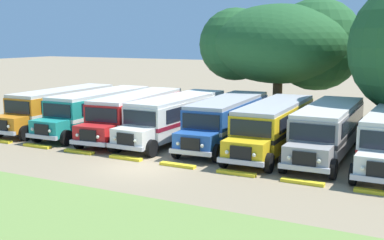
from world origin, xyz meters
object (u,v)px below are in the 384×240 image
parked_bus_slot_4 (227,118)px  parked_bus_slot_6 (328,128)px  parked_bus_slot_2 (136,113)px  parked_bus_slot_5 (274,124)px  parked_bus_slot_1 (99,109)px  parked_bus_slot_0 (61,106)px  parked_bus_slot_3 (177,115)px  broad_shade_tree (284,44)px

parked_bus_slot_4 → parked_bus_slot_6: same height
parked_bus_slot_2 → parked_bus_slot_6: 12.81m
parked_bus_slot_2 → parked_bus_slot_6: bearing=86.6°
parked_bus_slot_2 → parked_bus_slot_5: same height
parked_bus_slot_1 → parked_bus_slot_4: size_ratio=0.99×
parked_bus_slot_0 → parked_bus_slot_3: bearing=89.5°
parked_bus_slot_1 → parked_bus_slot_2: 3.30m
broad_shade_tree → parked_bus_slot_5: bearing=-75.9°
parked_bus_slot_2 → parked_bus_slot_4: 6.47m
parked_bus_slot_6 → parked_bus_slot_1: bearing=-90.4°
parked_bus_slot_4 → parked_bus_slot_5: same height
parked_bus_slot_3 → parked_bus_slot_6: bearing=91.7°
parked_bus_slot_4 → parked_bus_slot_3: bearing=-84.6°
parked_bus_slot_2 → parked_bus_slot_5: 9.69m
parked_bus_slot_0 → parked_bus_slot_5: (16.39, -0.02, 0.00)m
broad_shade_tree → parked_bus_slot_2: bearing=-124.7°
parked_bus_slot_5 → parked_bus_slot_1: bearing=-92.1°
parked_bus_slot_0 → parked_bus_slot_2: size_ratio=0.99×
parked_bus_slot_2 → parked_bus_slot_6: size_ratio=1.01×
parked_bus_slot_1 → parked_bus_slot_3: bearing=89.2°
parked_bus_slot_2 → parked_bus_slot_3: size_ratio=1.01×
parked_bus_slot_2 → parked_bus_slot_6: (12.81, 0.35, 0.00)m
parked_bus_slot_1 → broad_shade_tree: size_ratio=0.88×
parked_bus_slot_4 → broad_shade_tree: bearing=172.6°
parked_bus_slot_2 → parked_bus_slot_3: (3.05, 0.18, 0.00)m
parked_bus_slot_0 → broad_shade_tree: broad_shade_tree is taller
parked_bus_slot_2 → parked_bus_slot_4: bearing=91.2°
parked_bus_slot_3 → parked_bus_slot_4: (3.39, 0.52, 0.00)m
parked_bus_slot_1 → parked_bus_slot_2: same height
parked_bus_slot_4 → broad_shade_tree: 10.64m
parked_bus_slot_0 → broad_shade_tree: 17.78m
parked_bus_slot_0 → parked_bus_slot_4: same height
parked_bus_slot_6 → parked_bus_slot_4: bearing=-94.1°
parked_bus_slot_1 → parked_bus_slot_6: bearing=89.8°
parked_bus_slot_0 → parked_bus_slot_3: (9.75, 0.09, 0.00)m
parked_bus_slot_4 → parked_bus_slot_1: bearing=-90.2°
parked_bus_slot_2 → broad_shade_tree: size_ratio=0.89×
parked_bus_slot_0 → parked_bus_slot_1: (3.40, 0.09, 0.00)m
parked_bus_slot_3 → parked_bus_slot_6: size_ratio=1.00×
parked_bus_slot_5 → parked_bus_slot_6: 3.12m
parked_bus_slot_2 → broad_shade_tree: broad_shade_tree is taller
parked_bus_slot_4 → broad_shade_tree: broad_shade_tree is taller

